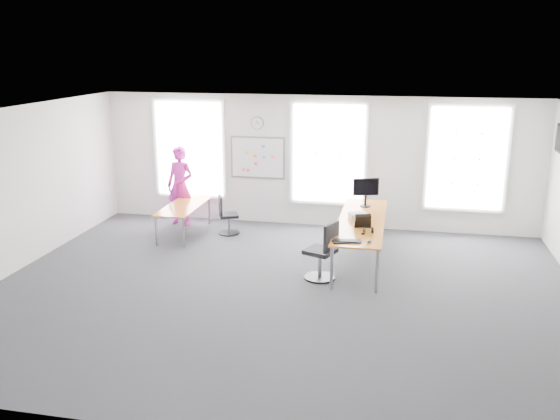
% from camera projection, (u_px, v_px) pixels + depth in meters
% --- Properties ---
extents(floor, '(10.00, 10.00, 0.00)m').
position_uv_depth(floor, '(280.00, 291.00, 10.12)').
color(floor, '#2A2A2F').
rests_on(floor, ground).
extents(ceiling, '(10.00, 10.00, 0.00)m').
position_uv_depth(ceiling, '(280.00, 115.00, 9.32)').
color(ceiling, white).
rests_on(ceiling, ground).
extents(wall_back, '(10.00, 0.00, 10.00)m').
position_uv_depth(wall_back, '(315.00, 162.00, 13.50)').
color(wall_back, white).
rests_on(wall_back, ground).
extents(wall_front, '(10.00, 0.00, 10.00)m').
position_uv_depth(wall_front, '(201.00, 308.00, 5.95)').
color(wall_front, white).
rests_on(wall_front, ground).
extents(wall_left, '(0.00, 10.00, 10.00)m').
position_uv_depth(wall_left, '(10.00, 192.00, 10.69)').
color(wall_left, white).
rests_on(wall_left, ground).
extents(window_left, '(1.60, 0.06, 2.20)m').
position_uv_depth(window_left, '(190.00, 149.00, 14.00)').
color(window_left, white).
rests_on(window_left, wall_back).
extents(window_mid, '(1.60, 0.06, 2.20)m').
position_uv_depth(window_mid, '(329.00, 154.00, 13.36)').
color(window_mid, white).
rests_on(window_mid, wall_back).
extents(window_right, '(1.60, 0.06, 2.20)m').
position_uv_depth(window_right, '(467.00, 159.00, 12.78)').
color(window_right, white).
rests_on(window_right, wall_back).
extents(desk_right, '(0.88, 3.31, 0.81)m').
position_uv_depth(desk_right, '(361.00, 223.00, 11.43)').
color(desk_right, '#B45F33').
rests_on(desk_right, ground).
extents(desk_left, '(0.72, 1.81, 0.66)m').
position_uv_depth(desk_left, '(184.00, 208.00, 13.03)').
color(desk_left, '#B45F33').
rests_on(desk_left, ground).
extents(chair_right, '(0.63, 0.63, 1.07)m').
position_uv_depth(chair_right, '(323.00, 254.00, 10.53)').
color(chair_right, black).
rests_on(chair_right, ground).
extents(chair_left, '(0.52, 0.52, 0.88)m').
position_uv_depth(chair_left, '(226.00, 217.00, 13.13)').
color(chair_left, black).
rests_on(chair_left, ground).
extents(person, '(0.75, 0.57, 1.84)m').
position_uv_depth(person, '(180.00, 186.00, 13.72)').
color(person, '#C21FA1').
rests_on(person, ground).
extents(whiteboard, '(1.20, 0.03, 0.90)m').
position_uv_depth(whiteboard, '(258.00, 158.00, 13.72)').
color(whiteboard, white).
rests_on(whiteboard, wall_back).
extents(wall_clock, '(0.30, 0.04, 0.30)m').
position_uv_depth(wall_clock, '(257.00, 123.00, 13.51)').
color(wall_clock, gray).
rests_on(wall_clock, wall_back).
extents(keyboard, '(0.52, 0.32, 0.02)m').
position_uv_depth(keyboard, '(347.00, 241.00, 10.13)').
color(keyboard, black).
rests_on(keyboard, desk_right).
extents(mouse, '(0.10, 0.13, 0.04)m').
position_uv_depth(mouse, '(369.00, 241.00, 10.10)').
color(mouse, black).
rests_on(mouse, desk_right).
extents(lens_cap, '(0.07, 0.07, 0.01)m').
position_uv_depth(lens_cap, '(363.00, 234.00, 10.56)').
color(lens_cap, black).
rests_on(lens_cap, desk_right).
extents(headphones, '(0.19, 0.10, 0.11)m').
position_uv_depth(headphones, '(368.00, 230.00, 10.62)').
color(headphones, black).
rests_on(headphones, desk_right).
extents(laptop_sleeve, '(0.31, 0.25, 0.25)m').
position_uv_depth(laptop_sleeve, '(363.00, 221.00, 10.92)').
color(laptop_sleeve, black).
rests_on(laptop_sleeve, desk_right).
extents(paper_stack, '(0.41, 0.36, 0.12)m').
position_uv_depth(paper_stack, '(358.00, 216.00, 11.47)').
color(paper_stack, beige).
rests_on(paper_stack, desk_right).
extents(monitor, '(0.53, 0.23, 0.61)m').
position_uv_depth(monitor, '(366.00, 190.00, 12.29)').
color(monitor, black).
rests_on(monitor, desk_right).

